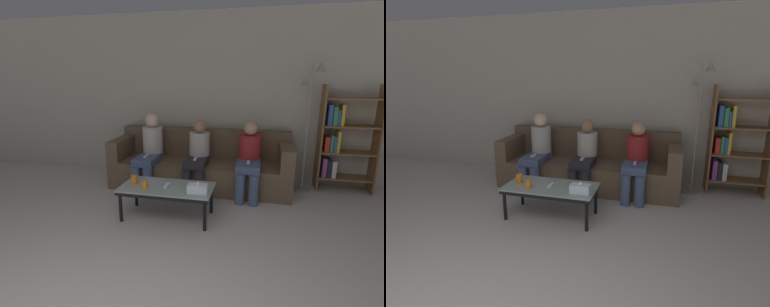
# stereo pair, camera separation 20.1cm
# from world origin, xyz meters

# --- Properties ---
(wall_back) EXTENTS (12.00, 0.06, 2.60)m
(wall_back) POSITION_xyz_m (0.00, 4.22, 1.30)
(wall_back) COLOR #B7B2A3
(wall_back) RESTS_ON ground_plane
(couch) EXTENTS (2.63, 0.85, 0.84)m
(couch) POSITION_xyz_m (0.00, 3.73, 0.31)
(couch) COLOR brown
(couch) RESTS_ON ground_plane
(coffee_table) EXTENTS (1.08, 0.55, 0.39)m
(coffee_table) POSITION_xyz_m (-0.17, 2.56, 0.35)
(coffee_table) COLOR #8C9E99
(coffee_table) RESTS_ON ground_plane
(cup_near_left) EXTENTS (0.08, 0.08, 0.10)m
(cup_near_left) POSITION_xyz_m (-0.58, 2.56, 0.44)
(cup_near_left) COLOR orange
(cup_near_left) RESTS_ON coffee_table
(cup_near_right) EXTENTS (0.07, 0.07, 0.09)m
(cup_near_right) POSITION_xyz_m (-0.40, 2.43, 0.44)
(cup_near_right) COLOR orange
(cup_near_right) RESTS_ON coffee_table
(tissue_box) EXTENTS (0.22, 0.12, 0.13)m
(tissue_box) POSITION_xyz_m (0.22, 2.44, 0.44)
(tissue_box) COLOR silver
(tissue_box) RESTS_ON coffee_table
(game_remote) EXTENTS (0.04, 0.15, 0.02)m
(game_remote) POSITION_xyz_m (-0.17, 2.56, 0.40)
(game_remote) COLOR white
(game_remote) RESTS_ON coffee_table
(bookshelf) EXTENTS (0.77, 0.32, 1.53)m
(bookshelf) POSITION_xyz_m (1.99, 3.99, 0.75)
(bookshelf) COLOR brown
(bookshelf) RESTS_ON ground_plane
(standing_lamp) EXTENTS (0.31, 0.26, 1.82)m
(standing_lamp) POSITION_xyz_m (1.51, 3.85, 1.12)
(standing_lamp) COLOR gray
(standing_lamp) RESTS_ON ground_plane
(seated_person_left_end) EXTENTS (0.31, 0.71, 1.11)m
(seated_person_left_end) POSITION_xyz_m (-0.72, 3.48, 0.58)
(seated_person_left_end) COLOR #47567A
(seated_person_left_end) RESTS_ON ground_plane
(seated_person_mid_left) EXTENTS (0.31, 0.68, 1.03)m
(seated_person_mid_left) POSITION_xyz_m (0.00, 3.48, 0.54)
(seated_person_mid_left) COLOR #28282D
(seated_person_mid_left) RESTS_ON ground_plane
(seated_person_mid_right) EXTENTS (0.31, 0.70, 1.03)m
(seated_person_mid_right) POSITION_xyz_m (0.72, 3.49, 0.55)
(seated_person_mid_right) COLOR #47567A
(seated_person_mid_right) RESTS_ON ground_plane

